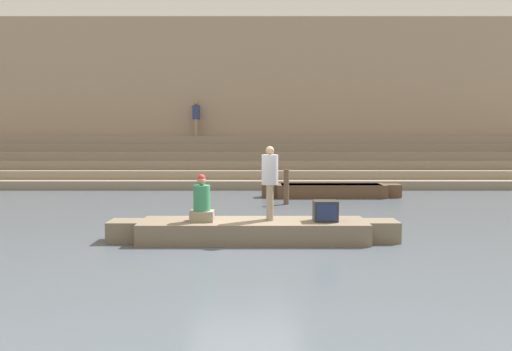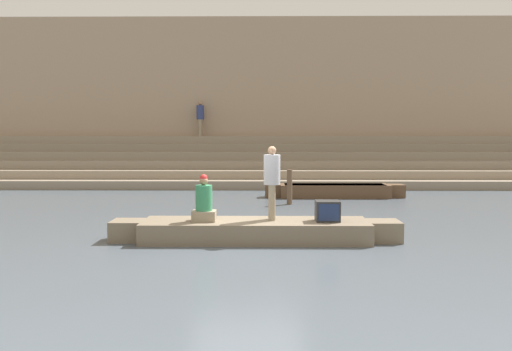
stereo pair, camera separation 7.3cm
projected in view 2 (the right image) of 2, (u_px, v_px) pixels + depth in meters
name	position (u px, v px, depth m)	size (l,w,h in m)	color
ground_plane	(248.00, 240.00, 11.12)	(120.00, 120.00, 0.00)	#4C5660
ghat_steps	(255.00, 166.00, 24.01)	(36.00, 4.79, 2.26)	gray
back_wall	(256.00, 100.00, 26.05)	(34.20, 1.28, 8.30)	tan
rowboat_main	(255.00, 230.00, 11.02)	(6.37, 1.39, 0.45)	#756651
person_standing	(272.00, 178.00, 11.02)	(0.37, 0.37, 1.64)	gray
person_rowing	(204.00, 203.00, 10.91)	(0.51, 0.40, 1.03)	gray
tv_set	(328.00, 211.00, 10.90)	(0.52, 0.44, 0.45)	#2D2D2D
moored_boat_shore	(334.00, 190.00, 18.66)	(5.18, 1.06, 0.49)	brown
mooring_post	(290.00, 187.00, 16.72)	(0.18, 0.18, 1.18)	brown
person_on_steps	(200.00, 116.00, 25.16)	(0.38, 0.38, 1.75)	gray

